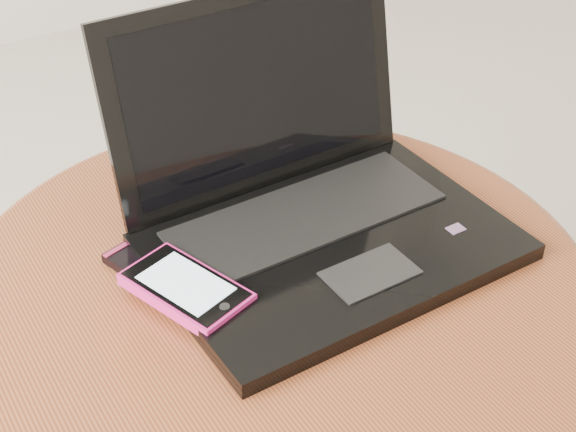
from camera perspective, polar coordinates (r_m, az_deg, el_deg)
table at (r=0.96m, az=-0.84°, el=-9.30°), size 0.68×0.68×0.54m
laptop at (r=0.92m, az=1.45°, el=1.09°), size 0.37×0.31×0.24m
phone_black at (r=0.89m, az=-8.43°, el=-3.52°), size 0.10×0.13×0.01m
phone_pink at (r=0.85m, az=-6.86°, el=-4.87°), size 0.11×0.14×0.02m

